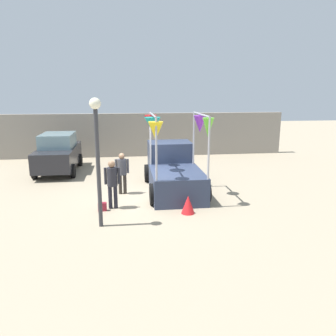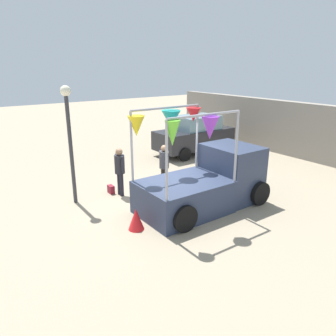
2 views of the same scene
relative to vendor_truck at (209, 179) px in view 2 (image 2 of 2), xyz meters
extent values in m
plane|color=gray|center=(-1.06, -0.85, -0.87)|extent=(60.00, 60.00, 0.00)
cube|color=#2D3851|center=(0.01, -1.01, -0.37)|extent=(1.90, 2.60, 1.00)
cube|color=#2D3851|center=(0.01, 0.99, 0.03)|extent=(1.80, 1.40, 1.80)
cube|color=#8CB2C6|center=(0.01, 0.99, 0.48)|extent=(1.76, 1.37, 0.60)
cylinder|color=black|center=(-0.94, 1.34, -0.49)|extent=(0.22, 0.76, 0.76)
cylinder|color=black|center=(0.96, 1.34, -0.49)|extent=(0.22, 0.76, 0.76)
cylinder|color=black|center=(-0.94, -1.71, -0.49)|extent=(0.22, 0.76, 0.76)
cylinder|color=black|center=(0.96, -1.71, -0.49)|extent=(0.22, 0.76, 0.76)
cylinder|color=#A5A5AD|center=(-0.86, 0.21, 1.16)|extent=(0.07, 0.07, 2.07)
cylinder|color=#A5A5AD|center=(0.88, 0.21, 1.16)|extent=(0.07, 0.07, 2.07)
cylinder|color=#A5A5AD|center=(-0.86, -2.23, 1.16)|extent=(0.07, 0.07, 2.07)
cylinder|color=#A5A5AD|center=(0.88, -2.23, 1.16)|extent=(0.07, 0.07, 2.07)
cylinder|color=#A5A5AD|center=(-0.86, -1.01, 2.20)|extent=(0.07, 2.44, 0.07)
cylinder|color=#A5A5AD|center=(0.88, -1.01, 2.20)|extent=(0.07, 2.44, 0.07)
cone|color=yellow|center=(-0.86, -2.06, 1.76)|extent=(0.67, 0.67, 0.58)
cone|color=#66CC33|center=(0.88, -2.06, 1.84)|extent=(0.41, 0.41, 0.63)
cone|color=teal|center=(-0.86, -0.84, 1.85)|extent=(0.62, 0.62, 0.51)
cone|color=purple|center=(0.88, -0.84, 1.84)|extent=(0.67, 0.67, 0.60)
cone|color=red|center=(-0.86, 0.04, 1.91)|extent=(0.61, 0.61, 0.43)
cube|color=#26262B|center=(-5.13, 3.68, -0.10)|extent=(1.70, 4.00, 0.90)
cube|color=#72939E|center=(-5.13, 3.83, 0.68)|extent=(1.50, 2.10, 0.66)
cylinder|color=black|center=(-5.98, 4.93, -0.55)|extent=(0.18, 0.64, 0.64)
cylinder|color=black|center=(-4.28, 4.93, -0.55)|extent=(0.18, 0.64, 0.64)
cylinder|color=black|center=(-5.98, 2.43, -0.55)|extent=(0.18, 0.64, 0.64)
cylinder|color=black|center=(-4.28, 2.43, -0.55)|extent=(0.18, 0.64, 0.64)
cylinder|color=black|center=(-2.40, -1.91, -0.48)|extent=(0.13, 0.13, 0.79)
cylinder|color=black|center=(-2.22, -1.91, -0.48)|extent=(0.13, 0.13, 0.79)
cylinder|color=#26262D|center=(-2.31, -1.91, 0.23)|extent=(0.34, 0.34, 0.63)
sphere|color=#997051|center=(-2.31, -1.91, 0.67)|extent=(0.24, 0.24, 0.24)
cylinder|color=#26262D|center=(-2.53, -1.91, 0.26)|extent=(0.09, 0.09, 0.57)
cylinder|color=#26262D|center=(-2.09, -1.91, 0.26)|extent=(0.09, 0.09, 0.57)
cylinder|color=#2D2823|center=(-2.09, -0.31, -0.49)|extent=(0.13, 0.13, 0.77)
cylinder|color=#2D2823|center=(-1.91, -0.31, -0.49)|extent=(0.13, 0.13, 0.77)
cylinder|color=#3F3F47|center=(-2.00, -0.31, 0.19)|extent=(0.34, 0.34, 0.61)
sphere|color=#997051|center=(-2.00, -0.31, 0.61)|extent=(0.23, 0.23, 0.23)
cylinder|color=#3F3F47|center=(-2.22, -0.31, 0.22)|extent=(0.09, 0.09, 0.55)
cylinder|color=#3F3F47|center=(-1.78, -0.31, 0.22)|extent=(0.09, 0.09, 0.55)
cube|color=maroon|center=(-2.66, -2.11, -0.73)|extent=(0.28, 0.16, 0.28)
cylinder|color=#333338|center=(-2.62, -3.41, 0.83)|extent=(0.12, 0.12, 3.40)
sphere|color=#F2EDCC|center=(-2.62, -3.41, 2.69)|extent=(0.32, 0.32, 0.32)
cube|color=gray|center=(-1.06, 7.30, 0.43)|extent=(18.00, 0.36, 2.60)
cone|color=red|center=(0.12, -2.71, -0.57)|extent=(0.54, 0.54, 0.60)
camera|label=1|loc=(-1.82, -12.61, 3.01)|focal=35.00mm
camera|label=2|loc=(7.16, -6.65, 3.45)|focal=35.00mm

